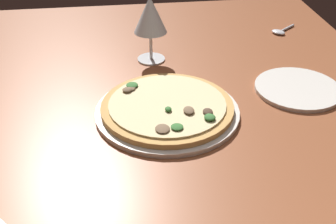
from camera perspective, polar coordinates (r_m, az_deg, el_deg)
The scene contains 5 objects.
dining_table at distance 86.58cm, azimuth 0.10°, elevation -4.21°, with size 150.00×110.00×4.00cm, color brown.
pizza_main at distance 91.25cm, azimuth -0.09°, elevation 0.42°, with size 29.65×29.65×3.39cm.
wine_glass_far at distance 109.25cm, azimuth -2.15°, elevation 12.08°, with size 8.10×8.10×16.41cm.
side_plate at distance 104.03cm, azimuth 16.26°, elevation 2.89°, with size 19.14×19.14×0.90cm, color silver.
spoon at distance 133.27cm, azimuth 14.17°, elevation 9.99°, with size 7.49×8.84×1.00cm.
Camera 1 is at (-68.35, 9.28, 54.33)cm, focal length 47.68 mm.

